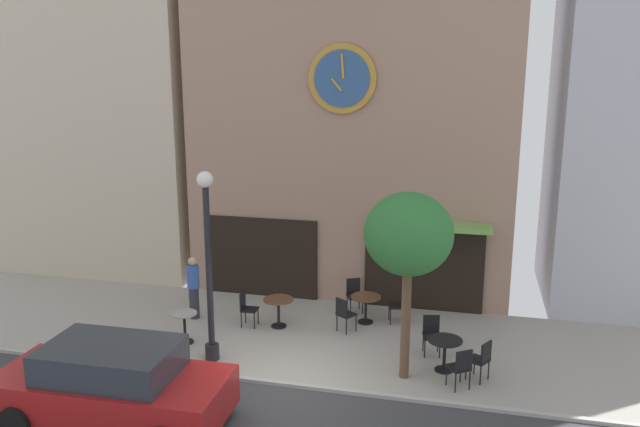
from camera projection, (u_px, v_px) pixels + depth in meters
The scene contains 18 objects.
ground_plane at pixel (270, 403), 12.54m from camera, with size 29.31×11.51×0.13m.
clock_building at pixel (351, 67), 17.44m from camera, with size 9.14×3.36×12.51m.
neighbor_building_left at pixel (95, 77), 19.82m from camera, with size 6.68×3.03×12.36m.
street_lamp at pixel (209, 267), 13.87m from camera, with size 0.36×0.36×4.33m.
street_tree at pixel (408, 236), 12.83m from camera, with size 1.83×1.64×4.04m.
cafe_table_near_door at pixel (185, 323), 15.11m from camera, with size 0.62×0.62×0.76m.
cafe_table_leftmost at pixel (278, 306), 16.04m from camera, with size 0.77×0.77×0.75m.
cafe_table_near_curb at pixel (366, 303), 16.30m from camera, with size 0.79×0.79×0.72m.
cafe_table_rightmost at pixel (445, 348), 13.70m from camera, with size 0.76×0.76×0.73m.
cafe_chair_mid_row at pixel (431, 332), 14.55m from camera, with size 0.47×0.47×0.90m.
cafe_chair_by_entrance at pixel (400, 303), 16.31m from camera, with size 0.49×0.49×0.90m.
cafe_chair_facing_wall at pixel (246, 306), 16.09m from camera, with size 0.42×0.42×0.90m.
cafe_chair_curbside at pixel (482, 358), 13.25m from camera, with size 0.55×0.55×0.90m.
cafe_chair_right_end at pixel (344, 312), 15.70m from camera, with size 0.56×0.56×0.90m.
cafe_chair_outer at pixel (461, 366), 12.90m from camera, with size 0.56×0.56×0.90m.
cafe_chair_near_lamp at pixel (354, 292), 17.08m from camera, with size 0.54×0.54×0.90m.
pedestrian_blue at pixel (193, 287), 16.53m from camera, with size 0.38×0.38×1.67m.
parked_car_red at pixel (113, 385), 11.65m from camera, with size 4.33×2.09×1.55m.
Camera 1 is at (3.62, -11.47, 6.49)m, focal length 35.46 mm.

